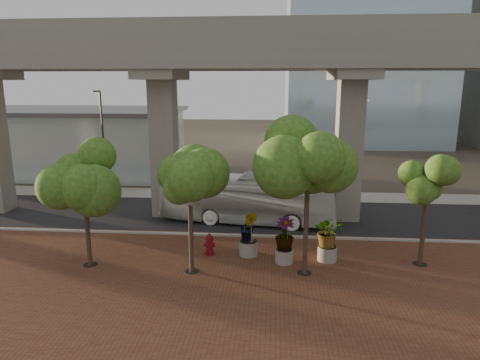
{
  "coord_description": "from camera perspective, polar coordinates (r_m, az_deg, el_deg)",
  "views": [
    {
      "loc": [
        1.23,
        -25.55,
        8.8
      ],
      "look_at": [
        -0.86,
        0.5,
        2.86
      ],
      "focal_mm": 32.0,
      "sensor_mm": 36.0,
      "label": 1
    }
  ],
  "objects": [
    {
      "name": "transit_viaduct",
      "position": [
        27.62,
        2.05,
        9.66
      ],
      "size": [
        72.0,
        5.6,
        12.4
      ],
      "color": "gray",
      "rests_on": "ground"
    },
    {
      "name": "streetlamp_east",
      "position": [
        31.89,
        15.77,
        4.65
      ],
      "size": [
        0.38,
        1.13,
        7.77
      ],
      "color": "#2D2D32",
      "rests_on": "ground"
    },
    {
      "name": "transit_bus",
      "position": [
        27.38,
        1.03,
        -2.52
      ],
      "size": [
        11.45,
        4.04,
        3.12
      ],
      "primitive_type": "imported",
      "rotation": [
        0.0,
        0.0,
        1.44
      ],
      "color": "silver",
      "rests_on": "ground"
    },
    {
      "name": "street_tree_far_west",
      "position": [
        21.39,
        -20.19,
        0.41
      ],
      "size": [
        3.96,
        3.96,
        6.26
      ],
      "color": "#4D3B2C",
      "rests_on": "ground"
    },
    {
      "name": "planter_right",
      "position": [
        21.31,
        5.95,
        -7.42
      ],
      "size": [
        2.16,
        2.16,
        2.31
      ],
      "color": "gray",
      "rests_on": "ground"
    },
    {
      "name": "planter_left",
      "position": [
        22.07,
        1.15,
        -6.51
      ],
      "size": [
        2.16,
        2.16,
        2.37
      ],
      "color": "gray",
      "rests_on": "ground"
    },
    {
      "name": "fire_hydrant",
      "position": [
        22.52,
        -4.08,
        -8.56
      ],
      "size": [
        0.57,
        0.51,
        1.14
      ],
      "color": "maroon",
      "rests_on": "ground"
    },
    {
      "name": "streetlamp_west",
      "position": [
        33.72,
        -17.86,
        5.4
      ],
      "size": [
        0.41,
        1.19,
        8.24
      ],
      "color": "#333237",
      "rests_on": "ground"
    },
    {
      "name": "curb_strip",
      "position": [
        25.14,
        1.5,
        -7.49
      ],
      "size": [
        70.0,
        0.25,
        0.16
      ],
      "primitive_type": "cube",
      "color": "#A19D96",
      "rests_on": "ground"
    },
    {
      "name": "street_tree_near_west",
      "position": [
        19.53,
        -6.74,
        -0.61
      ],
      "size": [
        3.52,
        3.52,
        5.86
      ],
      "color": "#4D3B2C",
      "rests_on": "ground"
    },
    {
      "name": "brick_plaza",
      "position": [
        19.66,
        0.52,
        -13.69
      ],
      "size": [
        70.0,
        13.0,
        0.06
      ],
      "primitive_type": "cube",
      "color": "brown",
      "rests_on": "ground"
    },
    {
      "name": "station_pavilion",
      "position": [
        46.99,
        -22.41,
        5.03
      ],
      "size": [
        23.0,
        13.0,
        6.3
      ],
      "color": "silver",
      "rests_on": "ground"
    },
    {
      "name": "asphalt_road",
      "position": [
        28.94,
        1.94,
        -4.86
      ],
      "size": [
        90.0,
        8.0,
        0.04
      ],
      "primitive_type": "cube",
      "color": "black",
      "rests_on": "ground"
    },
    {
      "name": "planter_front",
      "position": [
        21.88,
        11.67,
        -7.02
      ],
      "size": [
        2.13,
        2.13,
        2.34
      ],
      "color": "gray",
      "rests_on": "ground"
    },
    {
      "name": "far_sidewalk",
      "position": [
        34.21,
        2.37,
        -2.05
      ],
      "size": [
        90.0,
        3.0,
        0.06
      ],
      "primitive_type": "cube",
      "color": "#A19D96",
      "rests_on": "ground"
    },
    {
      "name": "street_tree_far_east",
      "position": [
        22.03,
        23.81,
        0.1
      ],
      "size": [
        3.06,
        3.06,
        5.73
      ],
      "color": "#4D3B2C",
      "rests_on": "ground"
    },
    {
      "name": "ground",
      "position": [
        27.05,
        1.73,
        -6.18
      ],
      "size": [
        160.0,
        160.0,
        0.0
      ],
      "primitive_type": "plane",
      "color": "#322E25",
      "rests_on": "ground"
    },
    {
      "name": "street_tree_near_east",
      "position": [
        19.19,
        9.11,
        2.73
      ],
      "size": [
        4.23,
        4.23,
        7.38
      ],
      "color": "#4D3B2C",
      "rests_on": "ground"
    }
  ]
}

